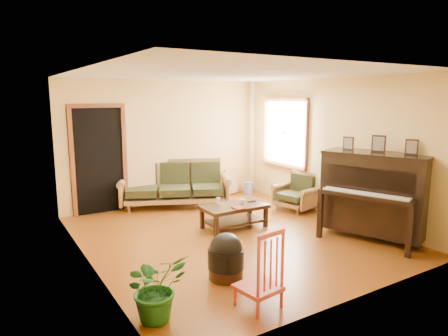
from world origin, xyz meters
TOP-DOWN VIEW (x-y plane):
  - floor at (0.00, 0.00)m, footprint 5.00×5.00m
  - doorway at (-1.45, 2.48)m, footprint 1.08×0.16m
  - window at (2.21, 1.30)m, footprint 0.12×1.36m
  - sofa at (-0.03, 2.11)m, footprint 2.39×1.75m
  - coffee_table at (0.26, 0.31)m, footprint 1.13×0.63m
  - armchair at (1.91, 0.59)m, footprint 0.86×0.89m
  - piano at (1.90, -1.28)m, footprint 1.42×1.80m
  - footstool at (-0.90, -1.30)m, footprint 0.55×0.55m
  - red_chair at (-0.97, -2.07)m, footprint 0.48×0.51m
  - leaning_frame at (1.60, 2.43)m, footprint 0.48×0.24m
  - ceramic_crock at (1.92, 2.23)m, footprint 0.27×0.27m
  - potted_plant at (-2.00, -1.73)m, footprint 0.70×0.62m
  - book at (0.12, 0.09)m, footprint 0.17×0.22m
  - candle at (0.06, 0.50)m, footprint 0.08×0.08m
  - glass_jar at (0.47, 0.35)m, footprint 0.11×0.11m
  - remote at (0.64, 0.33)m, footprint 0.17×0.05m

SIDE VIEW (x-z plane):
  - floor at x=0.00m, z-range 0.00..0.00m
  - ceramic_crock at x=1.92m, z-range 0.00..0.28m
  - coffee_table at x=0.26m, z-range 0.00..0.41m
  - footstool at x=-0.90m, z-range 0.00..0.44m
  - leaning_frame at x=1.60m, z-range 0.00..0.62m
  - potted_plant at x=-2.00m, z-range 0.00..0.70m
  - armchair at x=1.91m, z-range 0.00..0.75m
  - remote at x=0.64m, z-range 0.41..0.42m
  - book at x=0.12m, z-range 0.41..0.43m
  - glass_jar at x=0.47m, z-range 0.41..0.47m
  - red_chair at x=-0.97m, z-range 0.00..0.89m
  - candle at x=0.06m, z-range 0.41..0.52m
  - sofa at x=-0.03m, z-range 0.00..0.95m
  - piano at x=1.90m, z-range 0.00..1.39m
  - doorway at x=-1.45m, z-range 0.00..2.05m
  - window at x=2.21m, z-range 0.77..2.23m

